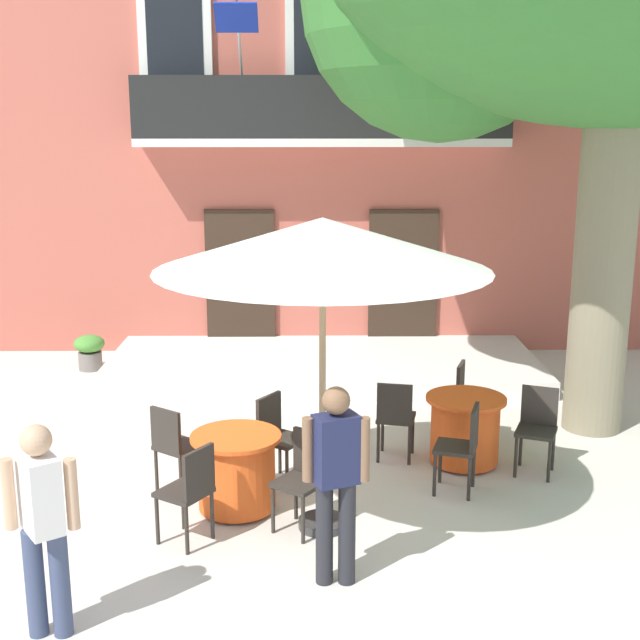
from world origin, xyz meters
TOP-DOWN VIEW (x-y plane):
  - ground_plane at (0.00, 0.00)m, footprint 120.00×120.00m
  - building_facade at (0.82, 6.99)m, footprint 13.00×5.09m
  - entrance_step_platform at (0.82, 3.70)m, footprint 6.30×2.59m
  - cafe_table_near_tree at (-0.06, -0.77)m, footprint 0.86×0.86m
  - cafe_chair_near_tree_0 at (-0.40, -1.44)m, footprint 0.55×0.55m
  - cafe_chair_near_tree_1 at (0.59, -1.16)m, footprint 0.56×0.56m
  - cafe_chair_near_tree_2 at (0.30, -0.11)m, footprint 0.56×0.56m
  - cafe_chair_near_tree_3 at (-0.71, -0.39)m, footprint 0.56×0.56m
  - cafe_table_middle at (2.31, 0.32)m, footprint 0.86×0.86m
  - cafe_chair_middle_0 at (2.16, -0.42)m, footprint 0.50×0.50m
  - cafe_chair_middle_1 at (3.04, 0.11)m, footprint 0.52×0.52m
  - cafe_chair_middle_2 at (2.49, 1.06)m, footprint 0.51×0.51m
  - cafe_chair_middle_3 at (1.57, 0.41)m, footprint 0.48×0.48m
  - cafe_umbrella at (0.75, -1.16)m, footprint 2.90×2.90m
  - ground_planter_left at (-2.69, 3.95)m, footprint 0.45×0.45m
  - pedestrian_near_entrance at (0.85, -2.10)m, footprint 0.53×0.34m
  - pedestrian_mid_plaza at (-1.24, -2.79)m, footprint 0.53×0.40m

SIDE VIEW (x-z plane):
  - ground_plane at x=0.00m, z-range 0.00..0.00m
  - entrance_step_platform at x=0.82m, z-range 0.00..0.25m
  - ground_planter_left at x=-2.69m, z-range 0.03..0.57m
  - cafe_table_near_tree at x=-0.06m, z-range 0.01..0.77m
  - cafe_table_middle at x=2.31m, z-range 0.01..0.77m
  - cafe_chair_near_tree_0 at x=-0.40m, z-range 0.07..0.98m
  - cafe_chair_near_tree_1 at x=0.59m, z-range 0.07..0.98m
  - cafe_chair_near_tree_2 at x=0.30m, z-range 0.07..0.98m
  - cafe_chair_near_tree_3 at x=-0.71m, z-range 0.07..0.98m
  - cafe_chair_middle_0 at x=2.16m, z-range 0.07..0.98m
  - cafe_chair_middle_1 at x=3.04m, z-range 0.07..0.98m
  - cafe_chair_middle_2 at x=2.49m, z-range 0.07..0.98m
  - cafe_chair_middle_3 at x=1.57m, z-range 0.07..0.98m
  - pedestrian_mid_plaza at x=-1.24m, z-range 0.10..1.71m
  - pedestrian_near_entrance at x=0.85m, z-range 0.11..1.76m
  - cafe_umbrella at x=0.75m, z-range 1.19..4.04m
  - building_facade at x=0.82m, z-range 0.00..7.50m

